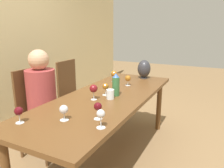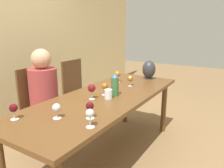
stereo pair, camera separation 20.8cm
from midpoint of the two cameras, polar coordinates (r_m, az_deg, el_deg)
The scene contains 17 objects.
ground_plane at distance 2.66m, azimuth 0.81°, elevation -19.03°, with size 14.00×14.00×0.00m, color olive.
wall_back at distance 3.40m, azimuth -24.77°, elevation 12.07°, with size 7.00×0.06×2.80m.
dining_table at distance 2.35m, azimuth 0.87°, elevation -4.99°, with size 2.27×0.82×0.77m.
water_bottle at distance 2.30m, azimuth 3.38°, elevation -0.26°, with size 0.08×0.08×0.24m.
water_tumbler at distance 2.21m, azimuth 1.75°, elevation -2.69°, with size 0.08×0.08×0.10m.
vase at distance 3.12m, azimuth 11.53°, elevation 3.74°, with size 0.18×0.18×0.26m.
wine_glass_0 at distance 1.72m, azimuth -2.37°, elevation -5.96°, with size 0.07×0.07×0.14m.
wine_glass_1 at distance 2.18m, azimuth -2.63°, elevation -1.17°, with size 0.08×0.08×0.16m.
wine_glass_2 at distance 2.32m, azimuth 0.69°, elevation -0.72°, with size 0.07×0.07×0.13m.
wine_glass_3 at distance 2.90m, azimuth 3.51°, elevation 2.57°, with size 0.08×0.08×0.15m.
wine_glass_4 at distance 1.76m, azimuth -11.08°, elevation -6.26°, with size 0.07×0.07×0.12m.
wine_glass_5 at distance 1.83m, azimuth -21.43°, elevation -6.03°, with size 0.07×0.07×0.13m.
wine_glass_6 at distance 1.57m, azimuth -2.00°, elevation -7.88°, with size 0.07×0.07×0.14m.
wine_glass_7 at distance 2.71m, azimuth 6.99°, elevation 1.33°, with size 0.07×0.07×0.13m.
chair_near at distance 2.73m, azimuth -16.08°, elevation -6.04°, with size 0.44×0.44×1.02m.
chair_far at distance 3.22m, azimuth -6.78°, elevation -2.43°, with size 0.44×0.44×1.02m.
person_near at distance 2.62m, azimuth -14.95°, elevation -3.56°, with size 0.32×0.32×1.24m.
Camera 2 is at (-1.85, -1.23, 1.47)m, focal length 35.00 mm.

